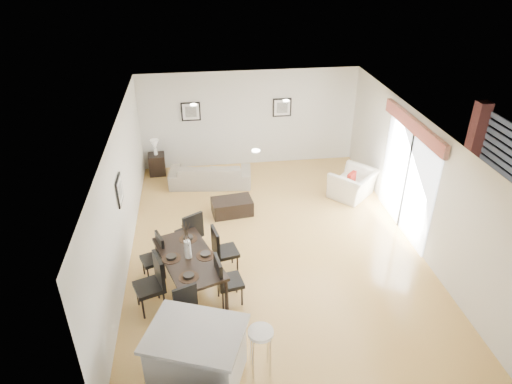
{
  "coord_description": "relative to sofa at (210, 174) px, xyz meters",
  "views": [
    {
      "loc": [
        -1.43,
        -7.9,
        5.84
      ],
      "look_at": [
        -0.31,
        0.4,
        1.07
      ],
      "focal_mm": 32.0,
      "sensor_mm": 36.0,
      "label": 1
    }
  ],
  "objects": [
    {
      "name": "wall_back",
      "position": [
        1.2,
        1.16,
        1.04
      ],
      "size": [
        6.0,
        0.04,
        2.7
      ],
      "primitive_type": "cube",
      "color": "silver",
      "rests_on": "ground"
    },
    {
      "name": "cushion",
      "position": [
        3.44,
        -1.19,
        0.25
      ],
      "size": [
        0.29,
        0.3,
        0.32
      ],
      "primitive_type": "cube",
      "rotation": [
        0.0,
        0.0,
        3.93
      ],
      "color": "maroon",
      "rests_on": "armchair"
    },
    {
      "name": "kitchen_island",
      "position": [
        -0.47,
        -6.07,
        0.17
      ],
      "size": [
        1.64,
        1.46,
        0.95
      ],
      "rotation": [
        0.0,
        0.0,
        -0.36
      ],
      "color": "silver",
      "rests_on": "ground"
    },
    {
      "name": "framed_print_left_wall",
      "position": [
        -1.77,
        -3.04,
        1.34
      ],
      "size": [
        0.04,
        0.52,
        0.52
      ],
      "rotation": [
        0.0,
        0.0,
        1.57
      ],
      "color": "black",
      "rests_on": "wall_left"
    },
    {
      "name": "wall_right",
      "position": [
        4.2,
        -2.84,
        1.04
      ],
      "size": [
        0.04,
        8.0,
        2.7
      ],
      "primitive_type": "cube",
      "color": "silver",
      "rests_on": "ground"
    },
    {
      "name": "side_table",
      "position": [
        -1.43,
        0.82,
        -0.02
      ],
      "size": [
        0.46,
        0.46,
        0.59
      ],
      "primitive_type": "cube",
      "rotation": [
        0.0,
        0.0,
        0.05
      ],
      "color": "black",
      "rests_on": "ground"
    },
    {
      "name": "dining_chair_efar",
      "position": [
        0.05,
        -3.63,
        0.25
      ],
      "size": [
        0.53,
        0.53,
        1.0
      ],
      "rotation": [
        0.0,
        0.0,
        1.78
      ],
      "color": "black",
      "rests_on": "ground"
    },
    {
      "name": "bar_stool",
      "position": [
        0.47,
        -6.07,
        0.41
      ],
      "size": [
        0.38,
        0.38,
        0.84
      ],
      "color": "white",
      "rests_on": "ground"
    },
    {
      "name": "sliding_door",
      "position": [
        4.15,
        -2.54,
        1.35
      ],
      "size": [
        0.12,
        2.7,
        2.57
      ],
      "color": "white",
      "rests_on": "wall_right"
    },
    {
      "name": "coffee_table",
      "position": [
        0.44,
        -1.52,
        -0.12
      ],
      "size": [
        1.0,
        0.67,
        0.37
      ],
      "primitive_type": "cube",
      "rotation": [
        0.0,
        0.0,
        0.12
      ],
      "color": "black",
      "rests_on": "ground"
    },
    {
      "name": "table_lamp",
      "position": [
        -1.43,
        0.82,
        0.55
      ],
      "size": [
        0.23,
        0.23,
        0.43
      ],
      "color": "white",
      "rests_on": "side_table"
    },
    {
      "name": "dining_table",
      "position": [
        -0.56,
        -4.05,
        0.35
      ],
      "size": [
        1.4,
        1.94,
        0.73
      ],
      "rotation": [
        0.0,
        0.0,
        0.33
      ],
      "color": "black",
      "rests_on": "ground"
    },
    {
      "name": "dining_chair_enear",
      "position": [
        0.05,
        -4.5,
        0.24
      ],
      "size": [
        0.52,
        0.52,
        0.99
      ],
      "rotation": [
        0.0,
        0.0,
        1.75
      ],
      "color": "black",
      "rests_on": "ground"
    },
    {
      "name": "vase",
      "position": [
        -0.56,
        -4.05,
        0.73
      ],
      "size": [
        0.96,
        1.48,
        0.75
      ],
      "color": "white",
      "rests_on": "dining_table"
    },
    {
      "name": "armchair",
      "position": [
        3.54,
        -1.1,
        0.04
      ],
      "size": [
        1.42,
        1.41,
        0.69
      ],
      "primitive_type": "imported",
      "rotation": [
        0.0,
        0.0,
        3.89
      ],
      "color": "beige",
      "rests_on": "ground"
    },
    {
      "name": "dining_chair_wfar",
      "position": [
        -1.19,
        -3.58,
        0.2
      ],
      "size": [
        0.53,
        0.53,
        0.91
      ],
      "rotation": [
        0.0,
        0.0,
        -1.21
      ],
      "color": "black",
      "rests_on": "ground"
    },
    {
      "name": "ceiling",
      "position": [
        1.2,
        -2.84,
        2.39
      ],
      "size": [
        6.0,
        8.0,
        0.02
      ],
      "primitive_type": "cube",
      "color": "white",
      "rests_on": "wall_back"
    },
    {
      "name": "sofa",
      "position": [
        0.0,
        0.0,
        0.0
      ],
      "size": [
        2.2,
        1.06,
        0.62
      ],
      "primitive_type": "imported",
      "rotation": [
        0.0,
        0.0,
        3.03
      ],
      "color": "gray",
      "rests_on": "ground"
    },
    {
      "name": "framed_print_back_right",
      "position": [
        2.1,
        1.13,
        1.34
      ],
      "size": [
        0.52,
        0.04,
        0.52
      ],
      "color": "black",
      "rests_on": "wall_back"
    },
    {
      "name": "ground",
      "position": [
        1.2,
        -2.84,
        -0.31
      ],
      "size": [
        8.0,
        8.0,
        0.0
      ],
      "primitive_type": "plane",
      "color": "tan",
      "rests_on": "ground"
    },
    {
      "name": "framed_print_back_left",
      "position": [
        -0.4,
        1.13,
        1.34
      ],
      "size": [
        0.52,
        0.04,
        0.52
      ],
      "color": "black",
      "rests_on": "wall_back"
    },
    {
      "name": "wall_left",
      "position": [
        -1.8,
        -2.84,
        1.04
      ],
      "size": [
        0.04,
        8.0,
        2.7
      ],
      "primitive_type": "cube",
      "color": "silver",
      "rests_on": "ground"
    },
    {
      "name": "wall_front",
      "position": [
        1.2,
        -6.84,
        1.04
      ],
      "size": [
        6.0,
        0.04,
        2.7
      ],
      "primitive_type": "cube",
      "color": "silver",
      "rests_on": "ground"
    },
    {
      "name": "dining_chair_foot",
      "position": [
        -0.52,
        -2.95,
        0.25
      ],
      "size": [
        0.61,
        0.61,
        1.0
      ],
      "rotation": [
        0.0,
        0.0,
        3.67
      ],
      "color": "black",
      "rests_on": "ground"
    },
    {
      "name": "dining_chair_head",
      "position": [
        -0.59,
        -5.14,
        0.2
      ],
      "size": [
        0.53,
        0.53,
        0.91
      ],
      "rotation": [
        0.0,
        0.0,
        0.37
      ],
      "color": "black",
      "rests_on": "ground"
    },
    {
      "name": "courtyard_plant_b",
      "position": [
        7.1,
        -1.47,
        -0.01
      ],
      "size": [
        0.43,
        0.43,
        0.59
      ],
      "primitive_type": "imported",
      "rotation": [
        0.0,
        0.0,
        0.38
      ],
      "color": "#315524",
      "rests_on": "ground"
    },
    {
      "name": "dining_chair_wnear",
      "position": [
        -1.18,
        -4.45,
        0.29
      ],
      "size": [
        0.61,
        0.61,
        1.07
      ],
      "rotation": [
        0.0,
        0.0,
        -1.23
      ],
      "color": "black",
      "rests_on": "ground"
    }
  ]
}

